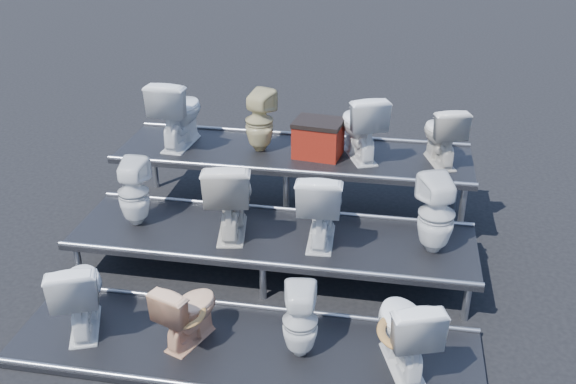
% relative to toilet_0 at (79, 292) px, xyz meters
% --- Properties ---
extents(ground, '(80.00, 80.00, 0.00)m').
position_rel_toilet_0_xyz_m(ground, '(1.53, 1.30, -0.45)').
color(ground, black).
rests_on(ground, ground).
extents(tier_front, '(4.20, 1.20, 0.06)m').
position_rel_toilet_0_xyz_m(tier_front, '(1.53, 0.00, -0.42)').
color(tier_front, black).
rests_on(tier_front, ground).
extents(tier_mid, '(4.20, 1.20, 0.46)m').
position_rel_toilet_0_xyz_m(tier_mid, '(1.53, 1.30, -0.22)').
color(tier_mid, black).
rests_on(tier_mid, ground).
extents(tier_back, '(4.20, 1.20, 0.86)m').
position_rel_toilet_0_xyz_m(tier_back, '(1.53, 2.60, -0.02)').
color(tier_back, black).
rests_on(tier_back, ground).
extents(toilet_0, '(0.69, 0.88, 0.78)m').
position_rel_toilet_0_xyz_m(toilet_0, '(0.00, 0.00, 0.00)').
color(toilet_0, white).
rests_on(toilet_0, tier_front).
extents(toilet_1, '(0.56, 0.72, 0.64)m').
position_rel_toilet_0_xyz_m(toilet_1, '(1.03, 0.00, -0.07)').
color(toilet_1, '#E8AC80').
rests_on(toilet_1, tier_front).
extents(toilet_2, '(0.35, 0.36, 0.69)m').
position_rel_toilet_0_xyz_m(toilet_2, '(2.03, 0.00, -0.05)').
color(toilet_2, white).
rests_on(toilet_2, tier_front).
extents(toilet_3, '(0.66, 0.86, 0.78)m').
position_rel_toilet_0_xyz_m(toilet_3, '(2.92, 0.00, -0.00)').
color(toilet_3, white).
rests_on(toilet_3, tier_front).
extents(toilet_4, '(0.33, 0.34, 0.73)m').
position_rel_toilet_0_xyz_m(toilet_4, '(0.03, 1.30, 0.37)').
color(toilet_4, white).
rests_on(toilet_4, tier_mid).
extents(toilet_5, '(0.62, 0.91, 0.86)m').
position_rel_toilet_0_xyz_m(toilet_5, '(1.09, 1.30, 0.44)').
color(toilet_5, beige).
rests_on(toilet_5, tier_mid).
extents(toilet_6, '(0.49, 0.82, 0.81)m').
position_rel_toilet_0_xyz_m(toilet_6, '(2.03, 1.30, 0.41)').
color(toilet_6, white).
rests_on(toilet_6, tier_mid).
extents(toilet_7, '(0.48, 0.48, 0.80)m').
position_rel_toilet_0_xyz_m(toilet_7, '(3.17, 1.30, 0.41)').
color(toilet_7, white).
rests_on(toilet_7, tier_mid).
extents(toilet_8, '(0.53, 0.86, 0.85)m').
position_rel_toilet_0_xyz_m(toilet_8, '(0.12, 2.60, 0.83)').
color(toilet_8, white).
rests_on(toilet_8, tier_back).
extents(toilet_9, '(0.42, 0.43, 0.74)m').
position_rel_toilet_0_xyz_m(toilet_9, '(1.12, 2.60, 0.78)').
color(toilet_9, '#CBBD83').
rests_on(toilet_9, tier_back).
extents(toilet_10, '(0.70, 0.88, 0.79)m').
position_rel_toilet_0_xyz_m(toilet_10, '(2.31, 2.60, 0.80)').
color(toilet_10, white).
rests_on(toilet_10, tier_back).
extents(toilet_11, '(0.57, 0.77, 0.70)m').
position_rel_toilet_0_xyz_m(toilet_11, '(3.23, 2.60, 0.76)').
color(toilet_11, beige).
rests_on(toilet_11, tier_back).
extents(red_crate, '(0.58, 0.49, 0.38)m').
position_rel_toilet_0_xyz_m(red_crate, '(1.83, 2.56, 0.60)').
color(red_crate, maroon).
rests_on(red_crate, tier_back).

